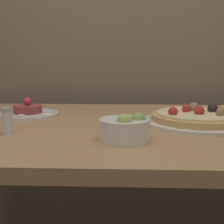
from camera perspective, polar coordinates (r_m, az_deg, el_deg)
The scene contains 5 objects.
dining_table at distance 1.00m, azimuth 2.16°, elevation -7.70°, with size 1.35×0.82×0.77m.
pizza_plate at distance 1.01m, azimuth 15.47°, elevation -1.01°, with size 0.34×0.34×0.06m.
tartare_plate at distance 1.15m, azimuth -15.22°, elevation 0.00°, with size 0.22×0.22×0.07m.
small_bowl at distance 0.77m, azimuth 2.57°, elevation -3.01°, with size 0.13×0.13×0.07m.
salt_shaker at distance 0.88m, azimuth -18.77°, elevation -1.57°, with size 0.03×0.03×0.07m.
Camera 1 is at (0.00, -0.55, 0.97)m, focal length 50.00 mm.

